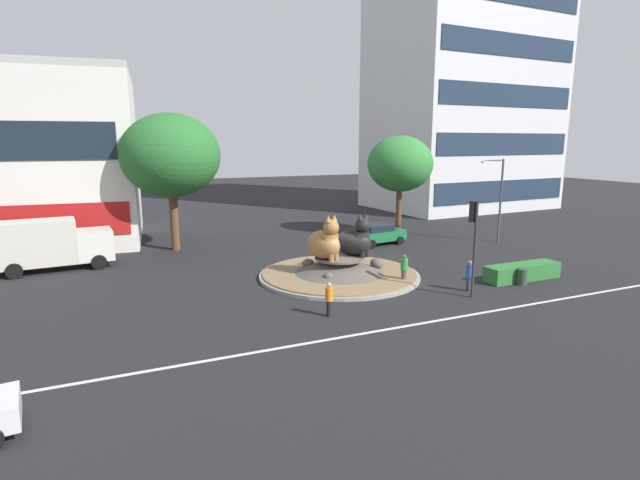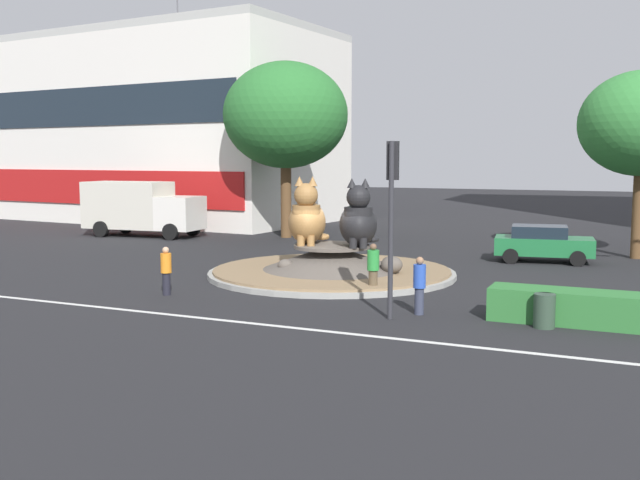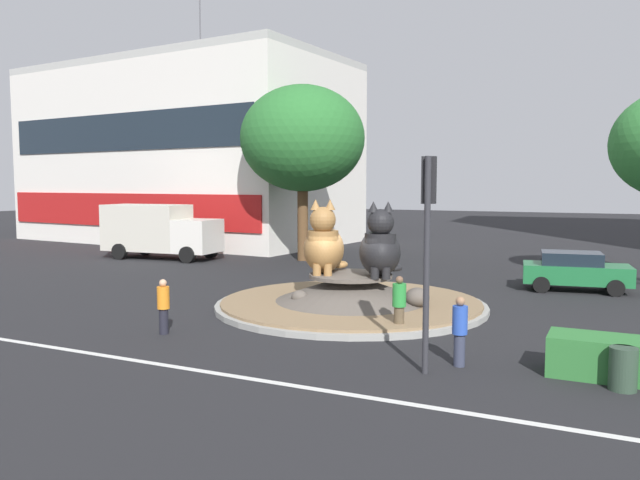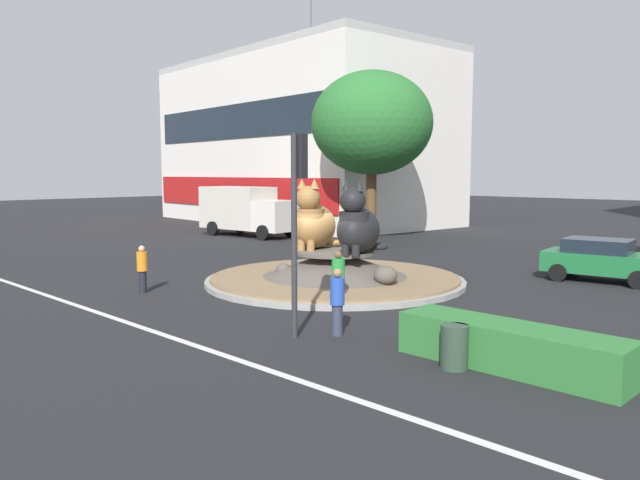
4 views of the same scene
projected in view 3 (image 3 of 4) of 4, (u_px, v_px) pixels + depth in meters
name	position (u px, v px, depth m)	size (l,w,h in m)	color
ground_plane	(351.00, 308.00, 21.49)	(160.00, 160.00, 0.00)	black
lane_centreline	(209.00, 372.00, 14.13)	(112.00, 0.20, 0.01)	silver
roundabout_island	(351.00, 295.00, 21.45)	(9.29, 9.29, 1.18)	gray
cat_statue_tabby	(324.00, 246.00, 21.62)	(2.15, 2.91, 2.57)	#9E703D
cat_statue_black	(380.00, 249.00, 20.83)	(2.10, 2.73, 2.52)	black
traffic_light_mast	(428.00, 223.00, 13.85)	(0.36, 0.46, 4.87)	#2D2D33
shophouse_block	(186.00, 154.00, 47.31)	(25.31, 14.74, 18.48)	silver
broadleaf_tree_behind_island	(303.00, 139.00, 34.29)	(6.86, 6.86, 9.68)	brown
pedestrian_orange_shirt	(163.00, 305.00, 17.66)	(0.35, 0.35, 1.58)	black
pedestrian_blue_shirt	(460.00, 330.00, 14.53)	(0.35, 0.35, 1.65)	#33384C
pedestrian_green_shirt	(399.00, 303.00, 17.85)	(0.39, 0.39, 1.64)	brown
sedan_on_far_lane	(575.00, 270.00, 24.90)	(4.27, 2.56, 1.55)	#1E6B38
delivery_box_truck	(159.00, 230.00, 35.61)	(6.96, 3.12, 3.08)	silver
litter_bin	(623.00, 369.00, 12.87)	(0.56, 0.56, 0.90)	#2D4233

